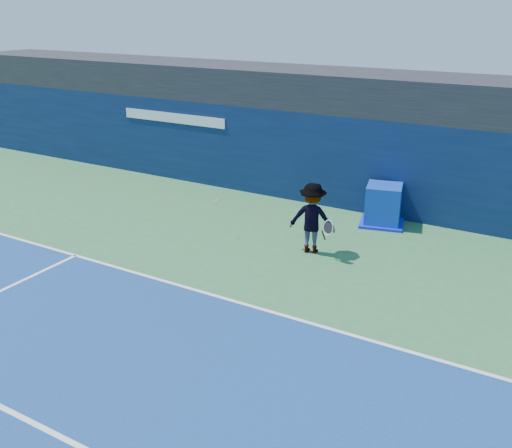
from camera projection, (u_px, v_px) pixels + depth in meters
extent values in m
plane|color=#316D3C|center=(148.00, 371.00, 10.40)|extent=(80.00, 80.00, 0.00)
cube|color=white|center=(235.00, 301.00, 12.82)|extent=(24.00, 0.10, 0.01)
cube|color=white|center=(63.00, 438.00, 8.78)|extent=(24.00, 0.10, 0.01)
cube|color=black|center=(373.00, 92.00, 18.38)|extent=(36.00, 3.00, 1.20)
cube|color=#0B1B3E|center=(358.00, 162.00, 18.33)|extent=(36.00, 1.00, 3.00)
cube|color=white|center=(173.00, 118.00, 20.88)|extent=(4.50, 0.04, 0.35)
cube|color=#0C33B0|center=(383.00, 205.00, 17.16)|extent=(1.23, 1.23, 1.22)
cube|color=#0E1DC5|center=(382.00, 222.00, 17.36)|extent=(1.53, 1.53, 0.08)
imported|color=silver|center=(312.00, 218.00, 15.09)|extent=(1.36, 0.96, 1.92)
cylinder|color=black|center=(324.00, 235.00, 14.79)|extent=(0.09, 0.17, 0.30)
torus|color=silver|center=(328.00, 228.00, 14.59)|extent=(0.35, 0.20, 0.34)
cylinder|color=black|center=(328.00, 228.00, 14.59)|extent=(0.30, 0.15, 0.29)
sphere|color=#ACCF17|center=(217.00, 201.00, 16.08)|extent=(0.07, 0.07, 0.07)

